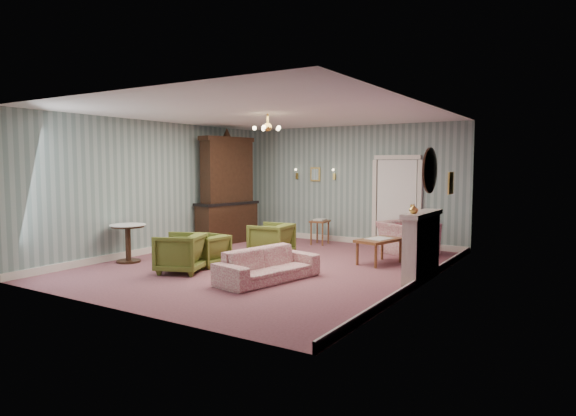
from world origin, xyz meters
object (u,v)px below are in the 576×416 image
Objects in this scene: olive_chair_b at (208,249)px; pedestal_table at (128,243)px; olive_chair_a at (180,251)px; sofa_chintz at (268,259)px; coffee_table at (379,251)px; wingback_chair at (407,233)px; side_table_black at (415,251)px; olive_chair_c at (271,238)px; fireplace at (422,246)px; dresser at (227,187)px.

olive_chair_b is 0.87× the size of pedestal_table.
olive_chair_a reaches higher than olive_chair_b.
sofa_chintz reaches higher than coffee_table.
wingback_chair is 1.27m from side_table_black.
olive_chair_c is 1.42× the size of side_table_black.
olive_chair_c is 1.04× the size of pedestal_table.
olive_chair_a is 0.56× the size of fireplace.
olive_chair_c is at bearing 68.00° from wingback_chair.
olive_chair_a is 1.03× the size of pedestal_table.
wingback_chair is 1.93× the size of side_table_black.
olive_chair_c is at bearing 143.74° from olive_chair_a.
fireplace reaches higher than sofa_chintz.
olive_chair_c is at bearing -165.49° from side_table_black.
sofa_chintz reaches higher than olive_chair_b.
olive_chair_c is (0.53, 1.38, 0.06)m from olive_chair_b.
wingback_chair is (2.84, 3.25, 0.14)m from olive_chair_b.
coffee_table is (4.24, -0.52, -1.14)m from dresser.
olive_chair_a is at bearing 112.20° from sofa_chintz.
wingback_chair is 1.33m from coffee_table.
olive_chair_a is at bearing -55.28° from dresser.
olive_chair_b is at bearing -48.84° from dresser.
wingback_chair reaches higher than sofa_chintz.
coffee_table is at bearing 130.57° from olive_chair_b.
wingback_chair is 0.39× the size of dresser.
olive_chair_b is at bearing -27.36° from olive_chair_c.
dresser reaches higher than coffee_table.
pedestal_table is (-3.27, -0.16, 0.02)m from sofa_chintz.
wingback_chair is at bearing 122.78° from olive_chair_c.
fireplace is 1.43× the size of coffee_table.
wingback_chair is at bearing 122.62° from olive_chair_a.
dresser reaches higher than olive_chair_a.
dresser is 4.43m from coffee_table.
sofa_chintz is at bearing 2.80° from pedestal_table.
sofa_chintz reaches higher than side_table_black.
sofa_chintz is 0.67× the size of dresser.
olive_chair_b is at bearing -147.87° from side_table_black.
fireplace is 1.24m from side_table_black.
olive_chair_a reaches higher than side_table_black.
coffee_table is at bearing 98.25° from olive_chair_c.
olive_chair_a is at bearing 3.99° from olive_chair_b.
olive_chair_c reaches higher than side_table_black.
sofa_chintz is at bearing 101.58° from wingback_chair.
olive_chair_a is at bearing 83.38° from wingback_chair.
coffee_table is 0.68m from side_table_black.
olive_chair_c is 2.93m from side_table_black.
sofa_chintz is at bearing -32.59° from dresser.
coffee_table is (2.18, 0.56, -0.15)m from olive_chair_c.
side_table_black is (0.66, 0.17, 0.03)m from coffee_table.
olive_chair_b is 1.48m from olive_chair_c.
coffee_table is (1.03, 2.37, -0.11)m from sofa_chintz.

